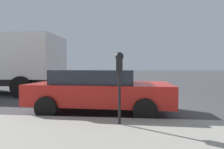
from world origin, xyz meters
TOP-DOWN VIEW (x-y plane):
  - ground_plane at (0.00, 0.00)m, footprint 220.00×220.00m
  - parking_meter at (-2.69, -0.06)m, footprint 0.21×0.19m
  - car_red at (-1.04, 0.66)m, footprint 2.25×4.42m

SIDE VIEW (x-z plane):
  - ground_plane at x=0.00m, z-range 0.00..0.00m
  - car_red at x=-1.04m, z-range 0.06..1.42m
  - parking_meter at x=-2.69m, z-range 0.59..2.21m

